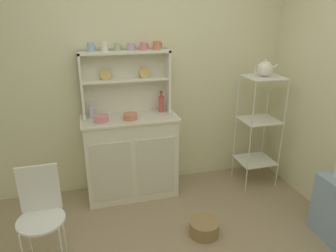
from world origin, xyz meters
TOP-DOWN VIEW (x-y plane):
  - wall_back at (0.00, 1.62)m, footprint 3.84×0.05m
  - hutch_cabinet at (-0.23, 1.37)m, footprint 0.99×0.45m
  - hutch_shelf_unit at (-0.23, 1.53)m, footprint 0.92×0.18m
  - bakers_rack at (1.22, 1.24)m, footprint 0.41×0.37m
  - wire_chair at (-1.06, 0.52)m, footprint 0.36×0.36m
  - floor_basket at (0.30, 0.50)m, footprint 0.27×0.27m
  - cup_sky_0 at (-0.56, 1.49)m, footprint 0.08×0.07m
  - cup_cream_1 at (-0.42, 1.49)m, footprint 0.08×0.07m
  - cup_sage_2 at (-0.30, 1.49)m, footprint 0.08×0.06m
  - cup_lilac_3 at (-0.17, 1.49)m, footprint 0.09×0.07m
  - cup_rose_4 at (-0.04, 1.49)m, footprint 0.09×0.07m
  - cup_terracotta_5 at (0.10, 1.49)m, footprint 0.10×0.08m
  - bowl_mixing_large at (-0.52, 1.29)m, footprint 0.14×0.14m
  - bowl_floral_medium at (-0.23, 1.29)m, footprint 0.14×0.14m
  - jam_bottle at (0.13, 1.45)m, footprint 0.06×0.06m
  - utensil_jar at (-0.60, 1.45)m, footprint 0.08×0.08m
  - porcelain_teapot at (1.22, 1.24)m, footprint 0.25×0.16m

SIDE VIEW (x-z plane):
  - floor_basket at x=0.30m, z-range 0.00..0.14m
  - hutch_cabinet at x=-0.23m, z-range 0.01..0.92m
  - wire_chair at x=-1.06m, z-range 0.09..0.94m
  - bakers_rack at x=1.22m, z-range 0.15..1.43m
  - bowl_floral_medium at x=-0.23m, z-range 0.91..0.97m
  - bowl_mixing_large at x=-0.52m, z-range 0.91..0.97m
  - utensil_jar at x=-0.60m, z-range 0.85..1.09m
  - jam_bottle at x=0.13m, z-range 0.89..1.12m
  - wall_back at x=0.00m, z-range 0.00..2.50m
  - hutch_shelf_unit at x=-0.23m, z-range 0.97..1.63m
  - porcelain_teapot at x=1.22m, z-range 1.27..1.46m
  - cup_lilac_3 at x=-0.17m, z-range 1.57..1.65m
  - cup_sage_2 at x=-0.30m, z-range 1.57..1.65m
  - cup_rose_4 at x=-0.04m, z-range 1.57..1.65m
  - cup_terracotta_5 at x=0.10m, z-range 1.57..1.66m
  - cup_sky_0 at x=-0.56m, z-range 1.57..1.66m
  - cup_cream_1 at x=-0.42m, z-range 1.57..1.66m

